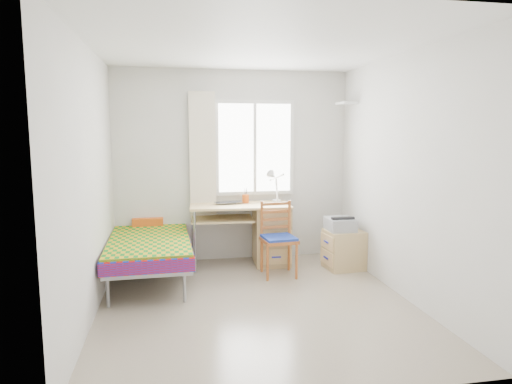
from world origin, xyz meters
TOP-DOWN VIEW (x-y plane):
  - floor at (0.00, 0.00)m, footprint 3.50×3.50m
  - ceiling at (0.00, 0.00)m, footprint 3.50×3.50m
  - wall_back at (0.00, 1.75)m, footprint 3.20×0.00m
  - wall_left at (-1.60, 0.00)m, footprint 0.00×3.50m
  - wall_right at (1.60, 0.00)m, footprint 0.00×3.50m
  - window at (0.30, 1.73)m, footprint 1.10×0.04m
  - curtain at (-0.42, 1.68)m, footprint 0.35×0.05m
  - floating_shelf at (1.49, 1.40)m, footprint 0.20×0.32m
  - bed at (-1.12, 1.18)m, footprint 0.99×2.06m
  - desk at (0.40, 1.42)m, footprint 1.35×0.68m
  - chair at (0.45, 0.93)m, footprint 0.44×0.44m
  - cabinet at (1.34, 1.00)m, footprint 0.50×0.45m
  - printer at (1.30, 1.04)m, footprint 0.34×0.39m
  - laptop at (-0.09, 1.43)m, footprint 0.40×0.29m
  - pen_cup at (0.14, 1.54)m, footprint 0.10×0.10m
  - task_lamp at (0.50, 1.38)m, footprint 0.24×0.34m
  - book at (-0.20, 1.44)m, footprint 0.28×0.32m

SIDE VIEW (x-z plane):
  - floor at x=0.00m, z-range 0.00..0.00m
  - cabinet at x=1.34m, z-range 0.00..0.50m
  - bed at x=-1.12m, z-range -0.01..0.87m
  - desk at x=0.40m, z-range 0.03..0.85m
  - chair at x=0.45m, z-range 0.06..0.98m
  - printer at x=1.30m, z-range 0.51..0.67m
  - book at x=-0.20m, z-range 0.58..0.60m
  - laptop at x=-0.09m, z-range 0.82..0.85m
  - pen_cup at x=0.14m, z-range 0.82..0.93m
  - task_lamp at x=0.50m, z-range 0.88..1.34m
  - wall_left at x=-1.60m, z-range -0.45..3.05m
  - wall_right at x=1.60m, z-range -0.45..3.05m
  - wall_back at x=0.00m, z-range -0.30..2.90m
  - curtain at x=-0.42m, z-range 0.60..2.30m
  - window at x=0.30m, z-range 0.90..2.20m
  - floating_shelf at x=1.49m, z-range 2.13..2.17m
  - ceiling at x=0.00m, z-range 2.60..2.60m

